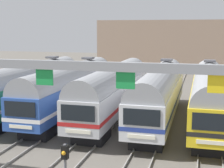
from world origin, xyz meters
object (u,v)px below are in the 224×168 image
at_px(commuter_train_yellow, 210,94).
at_px(catenary_gantry, 45,85).
at_px(commuter_train_blue, 70,87).
at_px(commuter_train_stainless, 114,89).
at_px(commuter_train_green, 30,85).
at_px(commuter_train_silver, 160,91).
at_px(yard_signal_mast, 65,166).

xyz_separation_m(commuter_train_yellow, catenary_gantry, (-8.23, -13.50, 2.56)).
height_order(commuter_train_blue, commuter_train_stainless, commuter_train_blue).
bearing_deg(commuter_train_green, commuter_train_stainless, -0.03).
xyz_separation_m(commuter_train_silver, commuter_train_yellow, (4.11, 0.00, 0.00)).
bearing_deg(yard_signal_mast, catenary_gantry, 129.69).
bearing_deg(commuter_train_stainless, commuter_train_silver, 0.06).
distance_m(commuter_train_green, commuter_train_silver, 12.34).
distance_m(commuter_train_green, catenary_gantry, 16.02).
distance_m(commuter_train_blue, commuter_train_stainless, 4.11).
bearing_deg(commuter_train_blue, commuter_train_green, 180.00).
bearing_deg(catenary_gantry, commuter_train_silver, 73.05).
distance_m(commuter_train_green, commuter_train_yellow, 16.46).
xyz_separation_m(commuter_train_green, commuter_train_blue, (4.11, 0.00, 0.00)).
bearing_deg(commuter_train_stainless, commuter_train_yellow, 0.03).
height_order(commuter_train_silver, commuter_train_yellow, same).
bearing_deg(yard_signal_mast, commuter_train_silver, 82.66).
distance_m(catenary_gantry, yard_signal_mast, 4.42).
height_order(commuter_train_blue, yard_signal_mast, commuter_train_blue).
height_order(commuter_train_stainless, catenary_gantry, catenary_gantry).
xyz_separation_m(commuter_train_silver, catenary_gantry, (-4.11, -13.50, 2.56)).
bearing_deg(commuter_train_silver, catenary_gantry, -106.95).
relative_size(commuter_train_blue, yard_signal_mast, 5.66).
bearing_deg(commuter_train_silver, yard_signal_mast, -97.34).
relative_size(commuter_train_green, commuter_train_blue, 1.00).
bearing_deg(commuter_train_yellow, commuter_train_silver, 180.00).
bearing_deg(catenary_gantry, commuter_train_green, 121.36).
distance_m(commuter_train_yellow, catenary_gantry, 16.02).
distance_m(commuter_train_blue, yard_signal_mast, 17.13).
height_order(commuter_train_green, yard_signal_mast, commuter_train_green).
bearing_deg(catenary_gantry, yard_signal_mast, -50.31).
xyz_separation_m(commuter_train_stainless, catenary_gantry, (-0.00, -13.49, 2.56)).
relative_size(commuter_train_yellow, yard_signal_mast, 5.66).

